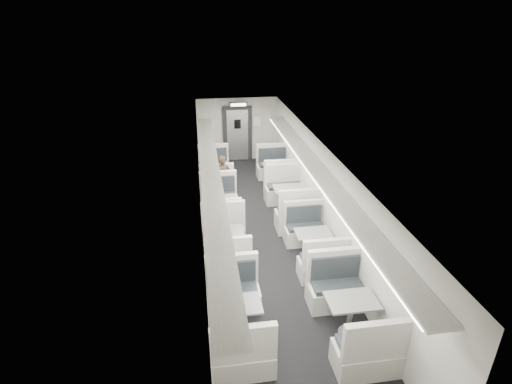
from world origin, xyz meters
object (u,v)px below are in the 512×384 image
object	(u,v)px
booth_left_b	(221,211)
passenger	(223,178)
booth_left_c	(226,243)
exit_sign	(238,104)
booth_left_d	(237,320)
booth_right_d	(350,316)
booth_right_c	(313,245)
booth_right_b	(291,201)
booth_right_a	(277,175)
vestibule_door	(238,134)
booth_left_a	(215,175)

from	to	relation	value
booth_left_b	passenger	world-z (taller)	passenger
booth_left_c	exit_sign	world-z (taller)	exit_sign
booth_left_d	exit_sign	bearing A→B (deg)	83.44
booth_left_b	exit_sign	xyz separation A→B (m)	(1.00, 4.51, 1.89)
booth_right_d	exit_sign	size ratio (longest dim) A/B	3.51
booth_left_b	booth_right_c	distance (m)	2.82
booth_left_b	booth_right_c	world-z (taller)	booth_left_b
booth_right_b	booth_left_d	bearing A→B (deg)	-114.12
booth_right_a	booth_right_d	xyz separation A→B (m)	(0.00, -6.70, 0.00)
booth_right_d	booth_right_b	bearing A→B (deg)	90.00
booth_left_b	booth_right_a	size ratio (longest dim) A/B	1.00
booth_left_c	exit_sign	xyz separation A→B (m)	(1.00, 6.12, 1.92)
booth_right_c	passenger	size ratio (longest dim) A/B	1.43
booth_left_c	vestibule_door	size ratio (longest dim) A/B	0.96
booth_left_c	booth_right_b	bearing A→B (deg)	43.37
booth_right_b	booth_right_d	bearing A→B (deg)	-90.00
booth_left_a	booth_right_b	distance (m)	3.10
booth_left_c	booth_right_a	size ratio (longest dim) A/B	0.92
booth_left_b	booth_right_b	xyz separation A→B (m)	(2.00, 0.28, 0.04)
booth_right_c	booth_left_c	bearing A→B (deg)	169.33
booth_right_d	exit_sign	distance (m)	9.18
booth_right_c	vestibule_door	xyz separation A→B (m)	(-1.00, 6.99, 0.68)
booth_right_c	exit_sign	xyz separation A→B (m)	(-1.00, 6.50, 1.92)
booth_left_a	booth_right_d	bearing A→B (deg)	-74.19
booth_left_d	booth_right_a	bearing A→B (deg)	72.83
booth_right_c	booth_right_d	bearing A→B (deg)	-90.00
booth_left_b	booth_right_d	size ratio (longest dim) A/B	1.00
booth_left_b	booth_left_d	world-z (taller)	booth_left_b
booth_right_a	passenger	xyz separation A→B (m)	(-1.81, -0.75, 0.32)
booth_right_c	passenger	bearing A→B (deg)	117.12
booth_left_d	booth_right_a	world-z (taller)	booth_right_a
booth_right_d	booth_left_c	bearing A→B (deg)	125.46
booth_right_a	exit_sign	bearing A→B (deg)	114.17
booth_right_b	booth_right_c	size ratio (longest dim) A/B	1.17
booth_right_a	booth_right_b	size ratio (longest dim) A/B	0.92
passenger	exit_sign	size ratio (longest dim) A/B	2.28
booth_right_b	booth_left_c	bearing A→B (deg)	-136.63
booth_left_b	passenger	distance (m)	1.58
vestibule_door	booth_left_b	bearing A→B (deg)	-101.31
booth_left_a	booth_left_b	distance (m)	2.65
booth_right_b	vestibule_door	size ratio (longest dim) A/B	1.13
booth_left_d	passenger	size ratio (longest dim) A/B	1.48
booth_left_b	booth_right_b	distance (m)	2.02
booth_left_d	booth_right_a	size ratio (longest dim) A/B	0.96
booth_left_b	exit_sign	world-z (taller)	exit_sign
booth_left_d	booth_left_c	bearing A→B (deg)	90.00
booth_left_d	vestibule_door	bearing A→B (deg)	83.79
booth_left_d	passenger	xyz separation A→B (m)	(0.19, 5.73, 0.33)
booth_left_d	vestibule_door	size ratio (longest dim) A/B	0.99
booth_right_c	exit_sign	size ratio (longest dim) A/B	3.26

